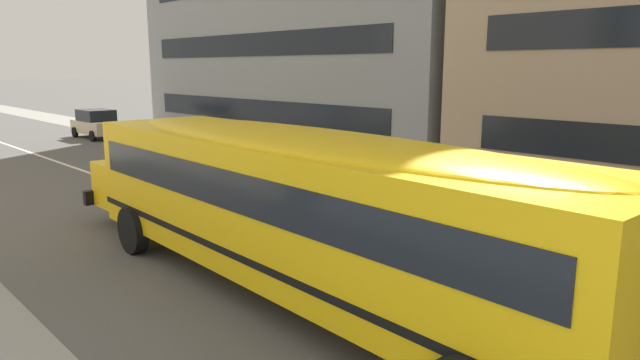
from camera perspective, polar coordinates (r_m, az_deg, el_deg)
name	(u,v)px	position (r m, az deg, el deg)	size (l,w,h in m)	color
ground_plane	(311,249)	(12.94, -0.87, -6.95)	(400.00, 400.00, 0.00)	#54514F
sidewalk_far	(484,199)	(18.39, 16.09, -1.88)	(120.00, 3.00, 0.01)	gray
lane_centreline	(311,249)	(12.94, -0.87, -6.94)	(110.00, 0.16, 0.01)	silver
school_bus	(294,197)	(10.09, -2.63, -1.72)	(13.44, 3.43, 2.99)	yellow
parked_car_beige_by_entrance	(97,123)	(35.51, -21.43, 5.30)	(3.91, 1.90, 1.64)	#C1B28E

